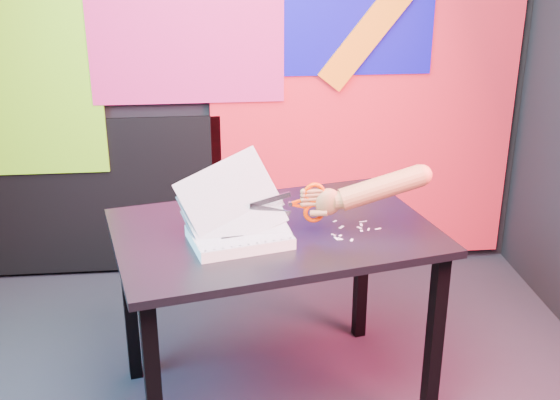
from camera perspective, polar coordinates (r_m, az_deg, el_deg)
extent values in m
cube|color=black|center=(3.56, -3.50, 14.44)|extent=(3.00, 0.01, 2.70)
cube|color=red|center=(3.71, 6.86, 6.74)|extent=(1.60, 0.02, 1.60)
cube|color=#D12469|center=(3.51, -7.67, 14.19)|extent=(0.95, 0.02, 0.80)
cube|color=#7AE01A|center=(3.67, -20.23, 9.43)|extent=(0.75, 0.02, 1.00)
cube|color=black|center=(3.80, -14.54, 0.20)|extent=(1.30, 0.02, 0.85)
cube|color=black|center=(2.40, -10.20, -15.45)|extent=(0.06, 0.06, 0.72)
cube|color=black|center=(2.95, -12.12, -8.06)|extent=(0.06, 0.06, 0.72)
cube|color=black|center=(2.69, 12.43, -11.16)|extent=(0.06, 0.06, 0.72)
cube|color=black|center=(3.19, 6.64, -5.29)|extent=(0.06, 0.06, 0.72)
cube|color=#343436|center=(2.58, -0.49, -2.64)|extent=(1.29, 1.00, 0.03)
cube|color=white|center=(2.46, -3.33, -3.02)|extent=(0.38, 0.32, 0.04)
cube|color=white|center=(2.45, -3.34, -2.59)|extent=(0.38, 0.32, 0.00)
cube|color=white|center=(2.45, -3.34, -2.49)|extent=(0.38, 0.30, 0.10)
cube|color=white|center=(2.46, -3.60, -1.84)|extent=(0.39, 0.29, 0.18)
cube|color=white|center=(2.45, -3.87, -0.70)|extent=(0.39, 0.25, 0.25)
cube|color=white|center=(2.45, -4.15, 0.39)|extent=(0.39, 0.22, 0.29)
cylinder|color=black|center=(2.32, -6.08, -4.13)|extent=(0.01, 0.01, 0.00)
cylinder|color=black|center=(2.33, -5.36, -4.03)|extent=(0.01, 0.01, 0.00)
cylinder|color=black|center=(2.34, -4.66, -3.92)|extent=(0.01, 0.01, 0.00)
cylinder|color=black|center=(2.34, -3.96, -3.82)|extent=(0.01, 0.01, 0.00)
cylinder|color=black|center=(2.35, -3.26, -3.72)|extent=(0.01, 0.01, 0.00)
cylinder|color=black|center=(2.36, -2.56, -3.61)|extent=(0.01, 0.01, 0.00)
cylinder|color=black|center=(2.37, -1.88, -3.51)|extent=(0.01, 0.01, 0.00)
cylinder|color=black|center=(2.37, -1.19, -3.41)|extent=(0.01, 0.01, 0.00)
cylinder|color=black|center=(2.38, -0.51, -3.31)|extent=(0.01, 0.01, 0.00)
cylinder|color=black|center=(2.39, 0.16, -3.20)|extent=(0.01, 0.01, 0.00)
cylinder|color=black|center=(2.40, 0.83, -3.10)|extent=(0.01, 0.01, 0.00)
cylinder|color=black|center=(2.52, -7.31, -2.05)|extent=(0.01, 0.01, 0.00)
cylinder|color=black|center=(2.52, -6.65, -1.96)|extent=(0.01, 0.01, 0.00)
cylinder|color=black|center=(2.53, -6.00, -1.87)|extent=(0.01, 0.01, 0.00)
cylinder|color=black|center=(2.54, -5.35, -1.78)|extent=(0.01, 0.01, 0.00)
cylinder|color=black|center=(2.54, -4.70, -1.69)|extent=(0.01, 0.01, 0.00)
cylinder|color=black|center=(2.55, -4.05, -1.60)|extent=(0.01, 0.01, 0.00)
cylinder|color=black|center=(2.56, -3.41, -1.51)|extent=(0.01, 0.01, 0.00)
cylinder|color=black|center=(2.57, -2.78, -1.42)|extent=(0.01, 0.01, 0.00)
cylinder|color=black|center=(2.57, -2.15, -1.34)|extent=(0.01, 0.01, 0.00)
cylinder|color=black|center=(2.58, -1.52, -1.25)|extent=(0.01, 0.01, 0.00)
cylinder|color=black|center=(2.59, -0.89, -1.16)|extent=(0.01, 0.01, 0.00)
cube|color=black|center=(2.47, -5.39, -2.41)|extent=(0.06, 0.03, 0.00)
cube|color=black|center=(2.48, -3.13, -2.27)|extent=(0.05, 0.02, 0.00)
cube|color=black|center=(2.41, -3.90, -3.00)|extent=(0.08, 0.03, 0.00)
cube|color=#ACACAC|center=(2.45, -0.80, 0.00)|extent=(0.15, 0.01, 0.06)
cube|color=#ACACAC|center=(2.46, -0.80, -0.80)|extent=(0.15, 0.01, 0.06)
cylinder|color=#ACACAC|center=(2.47, 0.84, -0.32)|extent=(0.02, 0.01, 0.02)
cube|color=red|center=(2.47, 1.44, -0.45)|extent=(0.06, 0.01, 0.02)
cube|color=red|center=(2.47, 1.44, -0.12)|extent=(0.06, 0.01, 0.02)
torus|color=red|center=(2.47, 2.80, 0.58)|extent=(0.08, 0.02, 0.08)
torus|color=red|center=(2.49, 2.77, -1.01)|extent=(0.08, 0.02, 0.08)
ellipsoid|color=#995F3B|center=(2.49, 3.92, -0.16)|extent=(0.10, 0.06, 0.10)
cylinder|color=#995F3B|center=(2.48, 2.79, -0.30)|extent=(0.08, 0.02, 0.02)
cylinder|color=#995F3B|center=(2.47, 2.79, 0.08)|extent=(0.07, 0.02, 0.02)
cylinder|color=#995F3B|center=(2.47, 2.80, 0.43)|extent=(0.06, 0.02, 0.02)
cylinder|color=#995F3B|center=(2.46, 2.81, 0.73)|extent=(0.06, 0.02, 0.02)
cylinder|color=#995F3B|center=(2.49, 3.16, -1.07)|extent=(0.07, 0.04, 0.03)
cylinder|color=#995F3B|center=(2.50, 5.01, -0.02)|extent=(0.06, 0.07, 0.07)
cylinder|color=#995F3B|center=(2.52, 8.25, 1.00)|extent=(0.31, 0.09, 0.16)
sphere|color=#995F3B|center=(2.55, 11.44, 2.00)|extent=(0.08, 0.08, 0.08)
cube|color=white|center=(2.50, 4.82, -3.19)|extent=(0.01, 0.01, 0.00)
cube|color=white|center=(2.50, 4.91, -3.15)|extent=(0.02, 0.02, 0.00)
cube|color=white|center=(2.64, 4.48, -1.73)|extent=(0.02, 0.02, 0.00)
cube|color=white|center=(2.62, 6.63, -2.02)|extent=(0.01, 0.02, 0.00)
cube|color=white|center=(2.60, 6.47, -2.24)|extent=(0.02, 0.02, 0.00)
cube|color=white|center=(2.50, 4.60, -3.13)|extent=(0.02, 0.03, 0.00)
cube|color=white|center=(2.65, 6.75, -1.76)|extent=(0.03, 0.01, 0.00)
cube|color=white|center=(2.57, 6.65, -2.50)|extent=(0.01, 0.01, 0.00)
cube|color=white|center=(2.59, 7.21, -2.37)|extent=(0.02, 0.02, 0.00)
cube|color=white|center=(2.53, 4.37, -2.83)|extent=(0.02, 0.02, 0.00)
cube|color=white|center=(2.65, 6.98, -1.72)|extent=(0.01, 0.01, 0.00)
cube|color=white|center=(2.59, 5.02, -2.21)|extent=(0.02, 0.03, 0.00)
cube|color=white|center=(2.59, 7.97, -2.33)|extent=(0.03, 0.02, 0.00)
cube|color=white|center=(2.52, 4.93, -2.89)|extent=(0.01, 0.01, 0.00)
cube|color=white|center=(2.49, 5.85, -3.25)|extent=(0.02, 0.02, 0.00)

